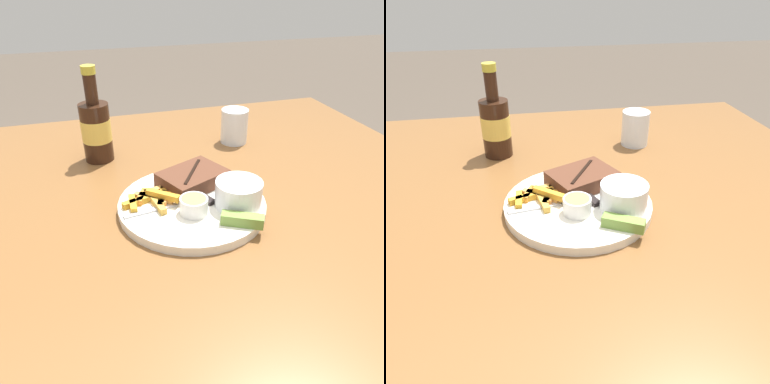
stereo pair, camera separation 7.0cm
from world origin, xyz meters
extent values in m
cube|color=brown|center=(0.00, 0.00, 0.71)|extent=(1.24, 1.15, 0.04)
cylinder|color=brown|center=(0.56, 0.52, 0.35)|extent=(0.06, 0.06, 0.69)
cylinder|color=silver|center=(0.00, 0.00, 0.74)|extent=(0.28, 0.28, 0.01)
cylinder|color=white|center=(0.00, 0.00, 0.75)|extent=(0.28, 0.28, 0.00)
cube|color=#512D1E|center=(0.02, 0.06, 0.76)|extent=(0.15, 0.14, 0.03)
cube|color=black|center=(0.02, 0.06, 0.78)|extent=(0.06, 0.10, 0.00)
cube|color=gold|center=(-0.05, 0.05, 0.76)|extent=(0.06, 0.02, 0.01)
cube|color=#D7833F|center=(-0.07, 0.03, 0.76)|extent=(0.05, 0.02, 0.01)
cube|color=gold|center=(-0.10, 0.02, 0.76)|extent=(0.06, 0.03, 0.01)
cube|color=gold|center=(-0.07, 0.00, 0.76)|extent=(0.02, 0.07, 0.01)
cube|color=#C18426|center=(-0.05, 0.03, 0.76)|extent=(0.04, 0.08, 0.01)
cube|color=gold|center=(-0.11, 0.01, 0.76)|extent=(0.01, 0.05, 0.01)
cube|color=orange|center=(-0.09, 0.03, 0.76)|extent=(0.03, 0.05, 0.01)
cube|color=#D8893D|center=(-0.05, 0.02, 0.76)|extent=(0.02, 0.05, 0.01)
cube|color=orange|center=(-0.04, 0.03, 0.76)|extent=(0.06, 0.04, 0.01)
cube|color=#CE8C41|center=(-0.07, 0.02, 0.76)|extent=(0.07, 0.05, 0.01)
cube|color=orange|center=(-0.05, 0.01, 0.77)|extent=(0.06, 0.05, 0.01)
cylinder|color=white|center=(0.08, -0.04, 0.77)|extent=(0.09, 0.09, 0.05)
cylinder|color=beige|center=(0.08, -0.04, 0.79)|extent=(0.08, 0.08, 0.01)
cylinder|color=silver|center=(-0.01, -0.04, 0.76)|extent=(0.05, 0.05, 0.03)
cylinder|color=#C67A4C|center=(-0.01, -0.04, 0.78)|extent=(0.05, 0.05, 0.01)
cube|color=olive|center=(0.06, -0.10, 0.76)|extent=(0.08, 0.05, 0.02)
cube|color=#B7B7BC|center=(-0.08, -0.01, 0.75)|extent=(0.10, 0.03, 0.00)
cube|color=#B7B7BC|center=(-0.02, -0.01, 0.75)|extent=(0.03, 0.01, 0.00)
cube|color=#B7B7BC|center=(-0.02, 0.00, 0.75)|extent=(0.03, 0.01, 0.00)
cube|color=#B7B7BC|center=(-0.02, 0.00, 0.75)|extent=(0.03, 0.01, 0.00)
cube|color=#B7B7BC|center=(-0.01, 0.08, 0.75)|extent=(0.06, 0.11, 0.00)
cube|color=black|center=(0.02, 0.00, 0.75)|extent=(0.04, 0.06, 0.01)
cylinder|color=black|center=(-0.15, 0.28, 0.80)|extent=(0.07, 0.07, 0.14)
cylinder|color=gold|center=(-0.15, 0.28, 0.81)|extent=(0.07, 0.07, 0.05)
cylinder|color=black|center=(-0.15, 0.28, 0.90)|extent=(0.03, 0.03, 0.07)
cylinder|color=gold|center=(-0.15, 0.28, 0.94)|extent=(0.03, 0.03, 0.02)
cylinder|color=silver|center=(0.20, 0.28, 0.78)|extent=(0.07, 0.07, 0.09)
camera|label=1|loc=(-0.17, -0.58, 1.13)|focal=35.00mm
camera|label=2|loc=(-0.10, -0.59, 1.13)|focal=35.00mm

